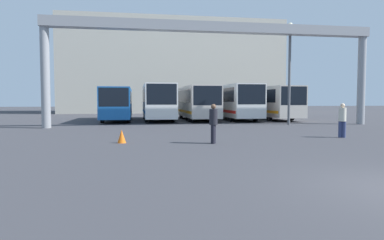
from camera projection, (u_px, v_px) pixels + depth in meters
building_backdrop at (172, 68)px, 54.53m from camera, size 33.18×12.00×13.93m
overhead_gantry at (216, 41)px, 24.69m from camera, size 24.04×0.80×7.49m
bus_slot_0 at (117, 102)px, 31.28m from camera, size 2.51×10.02×2.96m
bus_slot_1 at (158, 100)px, 32.25m from camera, size 2.62×10.79×3.29m
bus_slot_2 at (197, 101)px, 32.57m from camera, size 2.59×10.22×3.15m
bus_slot_3 at (234, 100)px, 33.20m from camera, size 2.61×10.31×3.30m
bus_slot_4 at (266, 101)px, 34.87m from camera, size 2.53×12.47×3.15m
pedestrian_far_center at (213, 123)px, 14.85m from camera, size 0.36×0.36×1.72m
pedestrian_near_right at (342, 119)px, 17.23m from camera, size 0.36×0.36×1.73m
traffic_cone at (122, 136)px, 15.06m from camera, size 0.38×0.38×0.59m
lamp_post at (290, 69)px, 26.13m from camera, size 0.36×0.36×7.77m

